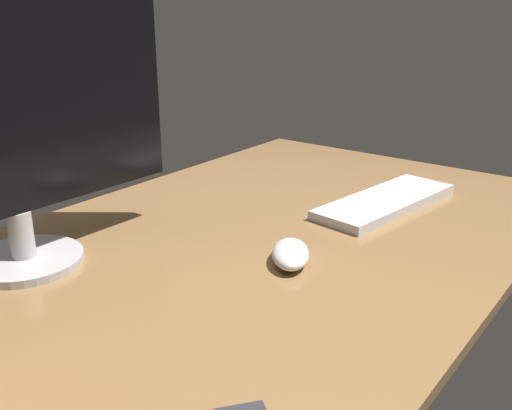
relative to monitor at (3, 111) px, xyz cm
name	(u,v)px	position (x,y,z in cm)	size (l,w,h in cm)	color
desk	(250,247)	(29.37, -24.22, -26.36)	(140.00, 84.00, 2.00)	olive
monitor	(3,111)	(0.00, 0.00, 0.00)	(60.23, 18.90, 46.13)	#BBBBBB
keyboard	(385,202)	(61.80, -35.25, -24.39)	(35.88, 12.15, 1.93)	silver
computer_mouse	(290,254)	(26.44, -34.90, -23.69)	(11.34, 6.13, 3.33)	silver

